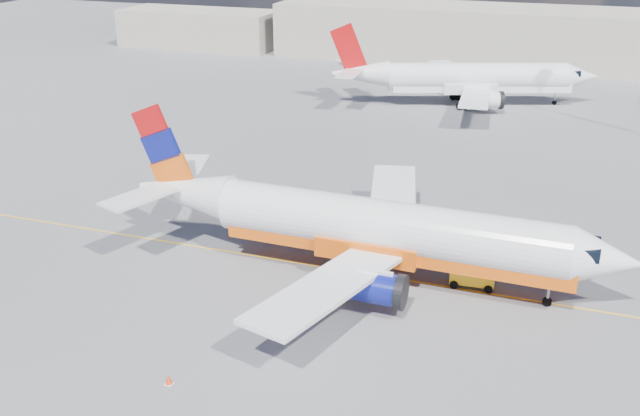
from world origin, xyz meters
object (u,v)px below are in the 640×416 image
(main_jet, at_px, (372,228))
(traffic_cone, at_px, (169,380))
(gse_tug, at_px, (471,272))
(second_jet, at_px, (468,78))

(main_jet, distance_m, traffic_cone, 15.69)
(main_jet, height_order, gse_tug, main_jet)
(second_jet, relative_size, traffic_cone, 58.07)
(second_jet, height_order, traffic_cone, second_jet)
(main_jet, xyz_separation_m, traffic_cone, (-6.28, -14.06, -3.02))
(second_jet, xyz_separation_m, traffic_cone, (-5.66, -58.91, -2.91))
(second_jet, height_order, gse_tug, second_jet)
(main_jet, bearing_deg, second_jet, 92.08)
(main_jet, relative_size, second_jet, 1.04)
(main_jet, relative_size, gse_tug, 11.83)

